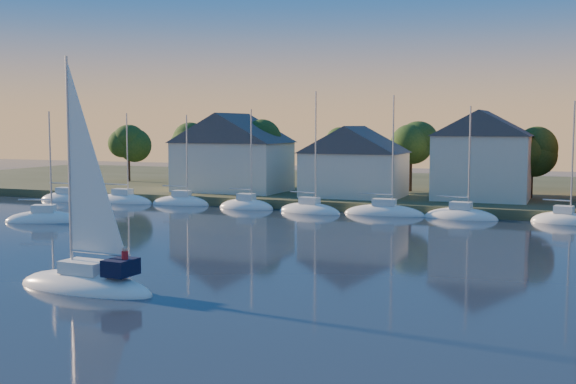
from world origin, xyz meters
The scene contains 10 objects.
ground centered at (0.00, 0.00, 0.00)m, with size 260.00×260.00×0.00m, color black.
shoreline_land centered at (0.00, 75.00, 0.00)m, with size 160.00×50.00×2.00m, color #333C23.
wooden_dock centered at (0.00, 52.00, 0.00)m, with size 120.00×3.00×1.00m, color brown.
clubhouse_west centered at (-22.00, 58.00, 5.93)m, with size 13.65×9.45×9.64m.
clubhouse_centre centered at (-6.00, 57.00, 5.13)m, with size 11.55×8.40×8.08m.
clubhouse_east centered at (8.00, 59.00, 6.00)m, with size 10.50×8.40×9.80m.
tree_line centered at (2.00, 63.00, 7.18)m, with size 93.40×5.40×8.90m.
moored_fleet centered at (-8.00, 49.00, 0.10)m, with size 71.50×2.40×12.05m.
hero_sailboat centered at (-7.43, 10.13, 0.59)m, with size 9.17×3.46×14.06m.
drifting_sailboat_left centered at (-29.05, 31.92, 0.10)m, with size 7.74×5.23×11.55m.
Camera 1 is at (17.76, -22.36, 9.19)m, focal length 45.00 mm.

